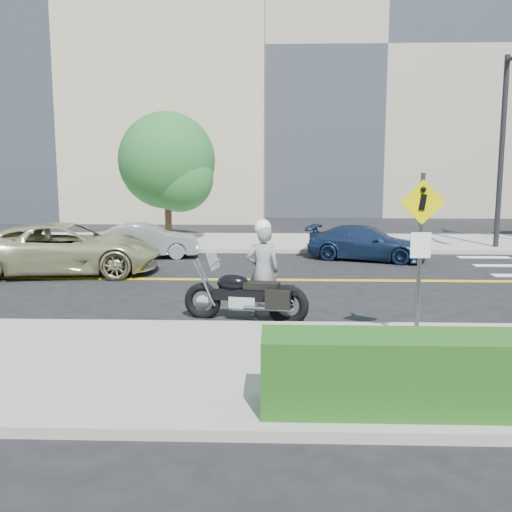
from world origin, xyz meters
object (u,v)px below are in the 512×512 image
object	(u,v)px
motorcycle	(246,284)
parked_car_blue	(366,243)
pedestrian_sign	(421,242)
suv	(66,248)
parked_car_silver	(147,241)
motorcyclist	(263,268)

from	to	relation	value
motorcycle	parked_car_blue	distance (m)	8.86
pedestrian_sign	motorcycle	world-z (taller)	pedestrian_sign
suv	parked_car_silver	distance (m)	3.58
motorcycle	suv	world-z (taller)	motorcycle
motorcyclist	pedestrian_sign	bearing A→B (deg)	132.69
pedestrian_sign	motorcyclist	distance (m)	3.71
pedestrian_sign	parked_car_blue	xyz separation A→B (m)	(0.56, 9.98, -1.38)
motorcyclist	parked_car_silver	world-z (taller)	motorcyclist
motorcycle	motorcyclist	bearing A→B (deg)	52.73
motorcycle	parked_car_silver	xyz separation A→B (m)	(-3.90, 8.23, -0.19)
pedestrian_sign	suv	size ratio (longest dim) A/B	0.54
suv	parked_car_silver	size ratio (longest dim) A/B	1.53
motorcyclist	parked_car_blue	xyz separation A→B (m)	(3.36, 7.73, -0.48)
pedestrian_sign	parked_car_silver	xyz separation A→B (m)	(-7.05, 10.16, -1.36)
motorcyclist	parked_car_blue	world-z (taller)	motorcyclist
motorcycle	parked_car_silver	world-z (taller)	motorcycle
parked_car_silver	suv	bearing A→B (deg)	142.03
suv	parked_car_silver	bearing A→B (deg)	-36.54
motorcyclist	parked_car_silver	distance (m)	8.99
parked_car_silver	parked_car_blue	size ratio (longest dim) A/B	0.91
motorcycle	parked_car_blue	world-z (taller)	motorcycle
suv	parked_car_blue	distance (m)	9.80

